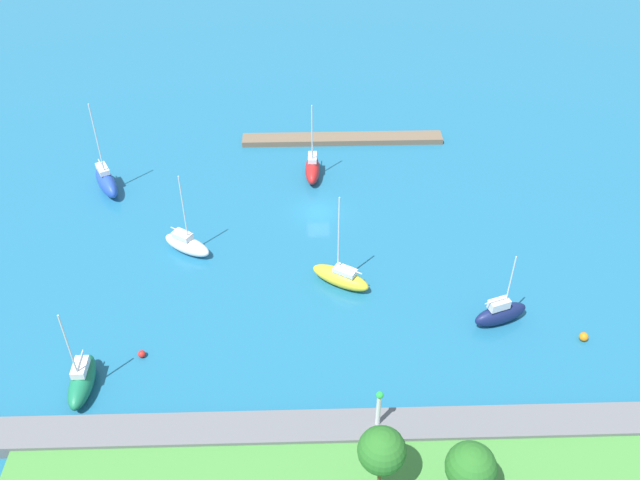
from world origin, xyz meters
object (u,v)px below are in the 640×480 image
Objects in this scene: park_tree_east at (471,467)px; sailboat_green_outer_mooring at (82,380)px; park_tree_midwest at (382,451)px; sailboat_yellow_far_south at (341,277)px; harbor_beacon at (379,406)px; sailboat_navy_near_pier at (500,313)px; sailboat_white_off_beacon at (187,244)px; sailboat_blue_lone_south at (106,181)px; pier_dock at (342,139)px; sailboat_red_along_channel at (312,169)px; mooring_buoy_red at (142,354)px; mooring_buoy_orange at (584,337)px.

sailboat_green_outer_mooring is at bearing -20.75° from park_tree_east.
sailboat_yellow_far_south is (1.53, -22.32, -4.24)m from park_tree_midwest.
sailboat_navy_near_pier reaches higher than harbor_beacon.
sailboat_white_off_beacon is (23.04, -28.88, -3.61)m from park_tree_east.
sailboat_navy_near_pier is (-40.42, 22.41, -0.18)m from sailboat_blue_lone_south.
pier_dock is 49.74m from park_tree_midwest.
park_tree_east is 0.69× the size of sailboat_navy_near_pier.
sailboat_red_along_channel is at bearing 63.88° from pier_dock.
sailboat_blue_lone_south is (33.63, -40.24, -3.24)m from park_tree_east.
sailboat_red_along_channel is at bearing 67.41° from sailboat_blue_lone_south.
mooring_buoy_red is (25.24, -14.54, -4.21)m from park_tree_east.
mooring_buoy_red is at bearing -65.79° from sailboat_white_off_beacon.
sailboat_yellow_far_south is at bearing -20.50° from mooring_buoy_orange.
harbor_beacon is 28.82m from sailboat_white_off_beacon.
sailboat_red_along_channel is at bearing -76.92° from park_tree_east.
sailboat_red_along_channel is at bearing -48.76° from mooring_buoy_orange.
park_tree_midwest is at bearing 89.86° from pier_dock.
pier_dock is at bearing -61.68° from sailboat_yellow_far_south.
sailboat_red_along_channel is at bearing -84.62° from park_tree_midwest.
sailboat_green_outer_mooring is (-4.20, 29.09, -0.26)m from sailboat_blue_lone_south.
harbor_beacon is at bearing -47.64° from park_tree_east.
sailboat_yellow_far_south is at bearing -72.24° from park_tree_east.
park_tree_east is at bearing 170.35° from park_tree_midwest.
mooring_buoy_red is at bearing 166.21° from sailboat_navy_near_pier.
sailboat_red_along_channel is (9.84, -42.33, -3.36)m from park_tree_east.
park_tree_midwest is 21.48m from sailboat_navy_near_pier.
sailboat_green_outer_mooring reaches higher than sailboat_navy_near_pier.
sailboat_yellow_far_south reaches higher than park_tree_midwest.
sailboat_green_outer_mooring is at bearing -76.90° from sailboat_white_off_beacon.
sailboat_red_along_channel is at bearing 147.37° from sailboat_green_outer_mooring.
sailboat_white_off_beacon is at bearing -51.43° from park_tree_east.
mooring_buoy_orange is at bearing -143.96° from park_tree_midwest.
sailboat_green_outer_mooring reaches higher than park_tree_midwest.
sailboat_white_off_beacon is at bearing 140.01° from sailboat_navy_near_pier.
sailboat_white_off_beacon is at bearing 51.49° from pier_dock.
sailboat_blue_lone_south is at bearing 165.95° from sailboat_white_off_beacon.
pier_dock is 27.65m from sailboat_white_off_beacon.
park_tree_east is at bearing 139.55° from sailboat_yellow_far_south.
sailboat_blue_lone_south reaches higher than mooring_buoy_red.
sailboat_yellow_far_south is 12.51× the size of mooring_buoy_orange.
park_tree_east is at bearing 150.05° from mooring_buoy_red.
sailboat_yellow_far_south reaches higher than harbor_beacon.
mooring_buoy_orange is at bearing 95.10° from sailboat_green_outer_mooring.
park_tree_east is 0.56× the size of sailboat_red_along_channel.
sailboat_navy_near_pier is 31.80m from sailboat_white_off_beacon.
pier_dock is 35.05m from sailboat_navy_near_pier.
mooring_buoy_red is (19.29, -13.53, -4.88)m from park_tree_midwest.
park_tree_midwest reaches higher than pier_dock.
sailboat_white_off_beacon is 0.91× the size of sailboat_yellow_far_south.
sailboat_green_outer_mooring is (23.87, -5.05, -2.34)m from harbor_beacon.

